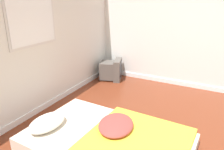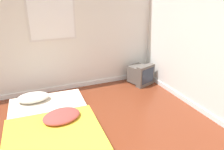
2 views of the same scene
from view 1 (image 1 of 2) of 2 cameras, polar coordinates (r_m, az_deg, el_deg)
name	(u,v)px [view 1 (image 1 of 2)]	position (r m, az deg, el deg)	size (l,w,h in m)	color
wall_back	(9,33)	(3.13, -25.33, 10.00)	(7.30, 0.08, 2.60)	silver
mattress_bed	(107,140)	(2.71, -1.24, -16.68)	(1.30, 1.97, 0.31)	beige
crt_tv	(112,70)	(4.74, -0.08, 1.37)	(0.53, 0.55, 0.45)	#56514C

